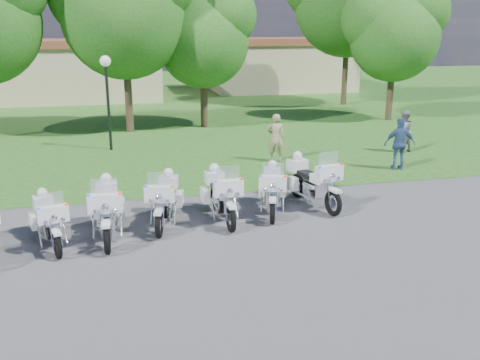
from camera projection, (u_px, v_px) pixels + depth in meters
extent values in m
plane|color=#4C4C50|center=(213.00, 232.00, 13.42)|extent=(100.00, 100.00, 0.00)
cube|color=#27571B|center=(146.00, 98.00, 38.69)|extent=(100.00, 48.00, 0.01)
torus|color=black|center=(58.00, 246.00, 11.78)|extent=(0.28, 0.63, 0.62)
torus|color=black|center=(46.00, 223.00, 13.11)|extent=(0.28, 0.63, 0.62)
cube|color=white|center=(56.00, 232.00, 11.68)|extent=(0.27, 0.44, 0.06)
cube|color=white|center=(53.00, 214.00, 11.78)|extent=(0.70, 0.39, 0.37)
cube|color=silver|center=(51.00, 200.00, 11.74)|extent=(0.53, 0.25, 0.35)
sphere|color=red|center=(66.00, 205.00, 11.82)|extent=(0.08, 0.08, 0.08)
sphere|color=#1426E5|center=(38.00, 209.00, 11.55)|extent=(0.08, 0.08, 0.08)
cube|color=silver|center=(51.00, 229.00, 12.43)|extent=(0.44, 0.58, 0.31)
cube|color=white|center=(51.00, 219.00, 12.16)|extent=(0.41, 0.54, 0.20)
cube|color=black|center=(47.00, 213.00, 12.58)|extent=(0.46, 0.64, 0.11)
cube|color=white|center=(58.00, 217.00, 13.08)|extent=(0.29, 0.51, 0.33)
cube|color=white|center=(34.00, 221.00, 12.82)|extent=(0.29, 0.51, 0.33)
cube|color=white|center=(43.00, 202.00, 12.99)|extent=(0.53, 0.47, 0.30)
sphere|color=white|center=(42.00, 192.00, 12.92)|extent=(0.24, 0.24, 0.24)
torus|color=black|center=(107.00, 239.00, 12.02)|extent=(0.15, 0.72, 0.72)
torus|color=black|center=(108.00, 213.00, 13.72)|extent=(0.15, 0.72, 0.72)
cube|color=white|center=(106.00, 224.00, 11.89)|extent=(0.20, 0.47, 0.07)
cube|color=white|center=(105.00, 203.00, 12.04)|extent=(0.77, 0.27, 0.43)
cube|color=silver|center=(104.00, 187.00, 11.99)|extent=(0.60, 0.14, 0.40)
sphere|color=red|center=(120.00, 194.00, 11.99)|extent=(0.10, 0.10, 0.10)
sphere|color=#1426E5|center=(88.00, 197.00, 11.85)|extent=(0.10, 0.10, 0.10)
cube|color=silver|center=(107.00, 220.00, 12.85)|extent=(0.37, 0.60, 0.36)
cube|color=white|center=(106.00, 208.00, 12.51)|extent=(0.35, 0.56, 0.24)
cube|color=black|center=(107.00, 202.00, 13.06)|extent=(0.37, 0.67, 0.13)
cube|color=white|center=(121.00, 207.00, 13.59)|extent=(0.20, 0.56, 0.39)
cube|color=white|center=(95.00, 209.00, 13.46)|extent=(0.20, 0.56, 0.39)
cube|color=white|center=(107.00, 189.00, 13.58)|extent=(0.52, 0.43, 0.34)
sphere|color=white|center=(106.00, 178.00, 13.50)|extent=(0.28, 0.28, 0.28)
torus|color=black|center=(159.00, 225.00, 12.94)|extent=(0.29, 0.68, 0.67)
torus|color=black|center=(169.00, 203.00, 14.57)|extent=(0.29, 0.68, 0.67)
cube|color=white|center=(158.00, 212.00, 12.82)|extent=(0.28, 0.47, 0.07)
cube|color=white|center=(159.00, 194.00, 12.96)|extent=(0.75, 0.41, 0.40)
cube|color=silver|center=(159.00, 179.00, 12.92)|extent=(0.57, 0.25, 0.37)
sphere|color=red|center=(172.00, 187.00, 12.85)|extent=(0.09, 0.09, 0.09)
sphere|color=#1426E5|center=(146.00, 187.00, 12.86)|extent=(0.09, 0.09, 0.09)
cube|color=silver|center=(165.00, 209.00, 13.74)|extent=(0.47, 0.62, 0.34)
cube|color=white|center=(162.00, 199.00, 13.41)|extent=(0.44, 0.58, 0.22)
cube|color=black|center=(166.00, 193.00, 13.94)|extent=(0.48, 0.68, 0.12)
cube|color=white|center=(179.00, 199.00, 14.37)|extent=(0.30, 0.55, 0.36)
cube|color=white|center=(157.00, 199.00, 14.38)|extent=(0.30, 0.55, 0.36)
cube|color=white|center=(169.00, 182.00, 14.43)|extent=(0.56, 0.50, 0.32)
sphere|color=white|center=(168.00, 173.00, 14.36)|extent=(0.26, 0.26, 0.26)
torus|color=black|center=(231.00, 219.00, 13.31)|extent=(0.17, 0.69, 0.69)
torus|color=black|center=(215.00, 198.00, 14.93)|extent=(0.17, 0.69, 0.69)
cube|color=white|center=(231.00, 206.00, 13.19)|extent=(0.21, 0.46, 0.07)
cube|color=white|center=(228.00, 188.00, 13.32)|extent=(0.75, 0.28, 0.41)
cube|color=silver|center=(228.00, 173.00, 13.28)|extent=(0.58, 0.15, 0.39)
sphere|color=red|center=(242.00, 180.00, 13.30)|extent=(0.09, 0.09, 0.09)
sphere|color=#1426E5|center=(216.00, 182.00, 13.13)|extent=(0.09, 0.09, 0.09)
cube|color=silver|center=(222.00, 203.00, 14.10)|extent=(0.38, 0.59, 0.35)
cube|color=white|center=(224.00, 193.00, 13.77)|extent=(0.35, 0.55, 0.23)
cube|color=black|center=(219.00, 188.00, 14.29)|extent=(0.38, 0.65, 0.12)
cube|color=white|center=(227.00, 193.00, 14.82)|extent=(0.21, 0.54, 0.37)
cube|color=white|center=(205.00, 195.00, 14.65)|extent=(0.21, 0.54, 0.37)
cube|color=white|center=(214.00, 177.00, 14.79)|extent=(0.51, 0.43, 0.33)
sphere|color=white|center=(214.00, 168.00, 14.71)|extent=(0.27, 0.27, 0.27)
torus|color=black|center=(272.00, 212.00, 13.86)|extent=(0.31, 0.67, 0.66)
torus|color=black|center=(272.00, 193.00, 15.47)|extent=(0.31, 0.67, 0.66)
cube|color=white|center=(273.00, 200.00, 13.74)|extent=(0.29, 0.47, 0.07)
cube|color=white|center=(273.00, 183.00, 13.88)|extent=(0.75, 0.42, 0.40)
cube|color=silver|center=(273.00, 170.00, 13.84)|extent=(0.57, 0.27, 0.37)
sphere|color=red|center=(285.00, 177.00, 13.76)|extent=(0.09, 0.09, 0.09)
sphere|color=#1426E5|center=(261.00, 177.00, 13.79)|extent=(0.09, 0.09, 0.09)
cube|color=silver|center=(272.00, 197.00, 14.65)|extent=(0.48, 0.63, 0.34)
cube|color=white|center=(273.00, 188.00, 14.33)|extent=(0.45, 0.58, 0.22)
cube|color=black|center=(272.00, 183.00, 14.85)|extent=(0.49, 0.68, 0.12)
cube|color=white|center=(282.00, 189.00, 15.27)|extent=(0.31, 0.54, 0.36)
cube|color=white|center=(262.00, 188.00, 15.30)|extent=(0.31, 0.54, 0.36)
cube|color=white|center=(272.00, 173.00, 15.34)|extent=(0.57, 0.51, 0.32)
sphere|color=white|center=(272.00, 164.00, 15.27)|extent=(0.26, 0.26, 0.26)
torus|color=black|center=(333.00, 203.00, 14.46)|extent=(0.30, 0.74, 0.72)
torus|color=black|center=(297.00, 186.00, 16.05)|extent=(0.30, 0.74, 0.72)
cube|color=white|center=(334.00, 190.00, 14.34)|extent=(0.29, 0.51, 0.08)
cube|color=white|center=(329.00, 173.00, 14.46)|extent=(0.82, 0.42, 0.43)
cube|color=silver|center=(328.00, 159.00, 14.42)|extent=(0.62, 0.26, 0.41)
sphere|color=red|center=(341.00, 165.00, 14.50)|extent=(0.10, 0.10, 0.10)
sphere|color=#1426E5|center=(320.00, 168.00, 14.21)|extent=(0.10, 0.10, 0.10)
cube|color=silver|center=(314.00, 189.00, 15.24)|extent=(0.49, 0.67, 0.37)
cube|color=white|center=(320.00, 179.00, 14.91)|extent=(0.46, 0.62, 0.24)
cube|color=black|center=(308.00, 175.00, 15.42)|extent=(0.51, 0.73, 0.13)
cube|color=white|center=(309.00, 180.00, 15.99)|extent=(0.31, 0.59, 0.39)
cube|color=white|center=(291.00, 183.00, 15.72)|extent=(0.31, 0.59, 0.39)
cube|color=white|center=(297.00, 165.00, 15.90)|extent=(0.60, 0.54, 0.35)
sphere|color=white|center=(298.00, 156.00, 15.82)|extent=(0.28, 0.28, 0.28)
cylinder|color=black|center=(109.00, 108.00, 21.84)|extent=(0.12, 0.12, 3.48)
sphere|color=white|center=(105.00, 61.00, 21.31)|extent=(0.44, 0.44, 0.44)
cylinder|color=#38281C|center=(128.00, 91.00, 25.67)|extent=(0.36, 0.36, 3.96)
sphere|color=#285718|center=(124.00, 17.00, 24.72)|extent=(5.76, 5.76, 5.76)
cylinder|color=#38281C|center=(204.00, 97.00, 27.05)|extent=(0.36, 0.36, 3.10)
sphere|color=#285718|center=(203.00, 42.00, 26.32)|extent=(4.51, 4.51, 4.51)
sphere|color=#285718|center=(182.00, 24.00, 26.20)|extent=(3.38, 3.38, 3.38)
sphere|color=#285718|center=(225.00, 15.00, 25.94)|extent=(3.10, 3.10, 3.10)
cylinder|color=#38281C|center=(390.00, 90.00, 29.17)|extent=(0.36, 0.36, 3.26)
sphere|color=#285718|center=(394.00, 37.00, 28.40)|extent=(4.74, 4.74, 4.74)
sphere|color=#285718|center=(374.00, 20.00, 28.27)|extent=(3.55, 3.55, 3.55)
sphere|color=#285718|center=(418.00, 11.00, 28.00)|extent=(3.26, 3.26, 3.26)
cylinder|color=#38281C|center=(345.00, 68.00, 34.77)|extent=(0.36, 0.36, 4.74)
sphere|color=#285718|center=(349.00, 2.00, 33.64)|extent=(6.89, 6.89, 6.89)
cube|color=#C5AF8E|center=(58.00, 73.00, 37.81)|extent=(14.00, 8.00, 3.60)
cube|color=brown|center=(55.00, 43.00, 37.25)|extent=(14.56, 8.32, 0.50)
cube|color=#C5AF8E|center=(279.00, 67.00, 43.41)|extent=(11.00, 7.00, 3.60)
cube|color=brown|center=(280.00, 41.00, 42.84)|extent=(11.44, 7.28, 0.50)
imported|color=tan|center=(276.00, 138.00, 20.20)|extent=(0.78, 0.65, 1.82)
imported|color=gray|center=(403.00, 132.00, 21.72)|extent=(0.97, 0.84, 1.71)
imported|color=#375686|center=(400.00, 144.00, 19.03)|extent=(1.16, 0.67, 1.86)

